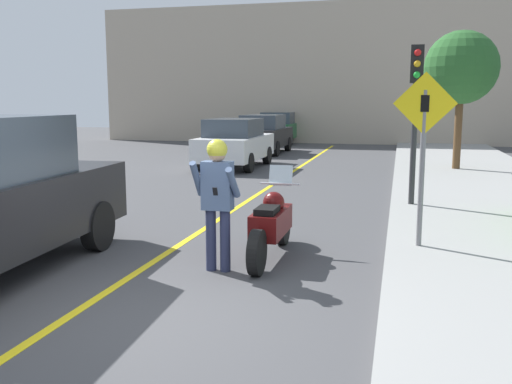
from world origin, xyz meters
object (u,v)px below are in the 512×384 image
traffic_light (416,94)px  person_biker (217,191)px  crossing_sign (423,143)px  street_tree (461,68)px  motorcycle (271,224)px  parked_car_white (235,143)px  parked_car_green (279,127)px  parked_car_black (264,134)px

traffic_light → person_biker: bearing=-116.5°
person_biker → crossing_sign: crossing_sign is taller
street_tree → motorcycle: bearing=-107.3°
parked_car_white → parked_car_green: size_ratio=1.00×
street_tree → crossing_sign: bearing=-97.8°
parked_car_black → parked_car_green: size_ratio=1.00×
person_biker → street_tree: 13.05m
parked_car_black → crossing_sign: bearing=-68.6°
traffic_light → parked_car_green: (-6.67, 18.22, -1.56)m
crossing_sign → traffic_light: traffic_light is taller
crossing_sign → street_tree: (1.45, 10.59, 1.63)m
motorcycle → parked_car_white: bearing=108.9°
person_biker → traffic_light: (2.60, 5.20, 1.32)m
parked_car_green → traffic_light: bearing=-69.9°
street_tree → parked_car_green: bearing=126.0°
crossing_sign → parked_car_green: crossing_sign is taller
street_tree → parked_car_black: (-7.59, 5.08, -2.43)m
crossing_sign → parked_car_white: (-5.83, 10.10, -0.81)m
street_tree → parked_car_white: street_tree is taller
person_biker → parked_car_green: bearing=99.9°
street_tree → parked_car_black: 9.45m
street_tree → traffic_light: bearing=-102.1°
crossing_sign → traffic_light: bearing=90.8°
motorcycle → traffic_light: traffic_light is taller
motorcycle → parked_car_white: 11.52m
person_biker → parked_car_white: size_ratio=0.42×
street_tree → parked_car_green: (-8.17, 11.23, -2.43)m
street_tree → parked_car_green: 14.10m
parked_car_green → motorcycle: bearing=-78.4°
person_biker → parked_car_green: size_ratio=0.42×
motorcycle → person_biker: (-0.56, -0.80, 0.60)m
parked_car_white → parked_car_black: same height
crossing_sign → parked_car_white: crossing_sign is taller
person_biker → crossing_sign: 3.14m
traffic_light → parked_car_black: traffic_light is taller
parked_car_black → street_tree: bearing=-33.8°
motorcycle → parked_car_black: size_ratio=0.55×
person_biker → crossing_sign: bearing=31.1°
motorcycle → parked_car_black: parked_car_black is taller
motorcycle → parked_car_green: 23.09m
traffic_light → street_tree: size_ratio=0.75×
motorcycle → crossing_sign: 2.52m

